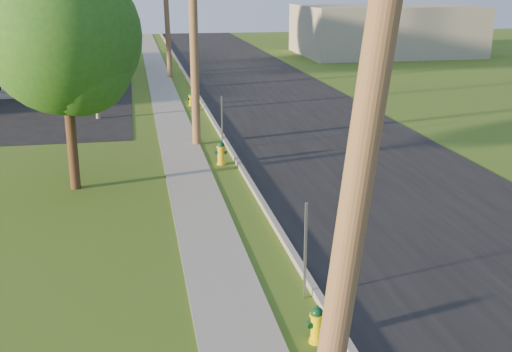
{
  "coord_description": "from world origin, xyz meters",
  "views": [
    {
      "loc": [
        -2.82,
        -6.84,
        6.04
      ],
      "look_at": [
        0.0,
        8.0,
        1.4
      ],
      "focal_mm": 45.0,
      "sensor_mm": 36.0,
      "label": 1
    }
  ],
  "objects_px": {
    "hydrant_near": "(317,324)",
    "car_silver": "(3,75)",
    "utility_pole_far": "(166,0)",
    "tree_verge": "(67,43)",
    "utility_pole_near": "(368,112)",
    "hydrant_mid": "(221,153)",
    "fuel_pump_se": "(21,71)",
    "fuel_pump_ne": "(10,81)",
    "hydrant_far": "(191,99)",
    "utility_pole_mid": "(193,11)"
  },
  "relations": [
    {
      "from": "hydrant_near",
      "to": "car_silver",
      "type": "relative_size",
      "value": 0.17
    },
    {
      "from": "utility_pole_far",
      "to": "tree_verge",
      "type": "relative_size",
      "value": 1.42
    },
    {
      "from": "utility_pole_near",
      "to": "hydrant_mid",
      "type": "bearing_deg",
      "value": 87.94
    },
    {
      "from": "utility_pole_far",
      "to": "hydrant_near",
      "type": "bearing_deg",
      "value": -88.87
    },
    {
      "from": "utility_pole_far",
      "to": "fuel_pump_se",
      "type": "relative_size",
      "value": 2.97
    },
    {
      "from": "fuel_pump_ne",
      "to": "tree_verge",
      "type": "height_order",
      "value": "tree_verge"
    },
    {
      "from": "hydrant_far",
      "to": "tree_verge",
      "type": "bearing_deg",
      "value": -109.77
    },
    {
      "from": "fuel_pump_se",
      "to": "utility_pole_far",
      "type": "bearing_deg",
      "value": 6.41
    },
    {
      "from": "fuel_pump_se",
      "to": "hydrant_mid",
      "type": "relative_size",
      "value": 3.82
    },
    {
      "from": "tree_verge",
      "to": "hydrant_far",
      "type": "relative_size",
      "value": 9.68
    },
    {
      "from": "fuel_pump_ne",
      "to": "fuel_pump_se",
      "type": "bearing_deg",
      "value": 90.0
    },
    {
      "from": "utility_pole_mid",
      "to": "utility_pole_far",
      "type": "xyz_separation_m",
      "value": [
        0.0,
        18.0,
        -0.15
      ]
    },
    {
      "from": "tree_verge",
      "to": "hydrant_near",
      "type": "distance_m",
      "value": 11.39
    },
    {
      "from": "utility_pole_mid",
      "to": "hydrant_mid",
      "type": "distance_m",
      "value": 5.46
    },
    {
      "from": "utility_pole_near",
      "to": "fuel_pump_ne",
      "type": "height_order",
      "value": "utility_pole_near"
    },
    {
      "from": "fuel_pump_ne",
      "to": "car_silver",
      "type": "height_order",
      "value": "fuel_pump_ne"
    },
    {
      "from": "car_silver",
      "to": "hydrant_far",
      "type": "bearing_deg",
      "value": -128.29
    },
    {
      "from": "tree_verge",
      "to": "hydrant_near",
      "type": "height_order",
      "value": "tree_verge"
    },
    {
      "from": "utility_pole_far",
      "to": "car_silver",
      "type": "height_order",
      "value": "utility_pole_far"
    },
    {
      "from": "utility_pole_near",
      "to": "car_silver",
      "type": "bearing_deg",
      "value": 106.16
    },
    {
      "from": "hydrant_mid",
      "to": "tree_verge",
      "type": "bearing_deg",
      "value": -158.11
    },
    {
      "from": "hydrant_mid",
      "to": "car_silver",
      "type": "height_order",
      "value": "car_silver"
    },
    {
      "from": "utility_pole_near",
      "to": "hydrant_near",
      "type": "distance_m",
      "value": 5.76
    },
    {
      "from": "utility_pole_mid",
      "to": "fuel_pump_ne",
      "type": "distance_m",
      "value": 16.31
    },
    {
      "from": "utility_pole_mid",
      "to": "fuel_pump_ne",
      "type": "relative_size",
      "value": 3.06
    },
    {
      "from": "utility_pole_near",
      "to": "fuel_pump_se",
      "type": "distance_m",
      "value": 36.34
    },
    {
      "from": "fuel_pump_se",
      "to": "tree_verge",
      "type": "bearing_deg",
      "value": -77.43
    },
    {
      "from": "utility_pole_far",
      "to": "hydrant_near",
      "type": "height_order",
      "value": "utility_pole_far"
    },
    {
      "from": "tree_verge",
      "to": "fuel_pump_se",
      "type": "bearing_deg",
      "value": 102.57
    },
    {
      "from": "fuel_pump_se",
      "to": "hydrant_mid",
      "type": "bearing_deg",
      "value": -64.7
    },
    {
      "from": "utility_pole_mid",
      "to": "hydrant_near",
      "type": "relative_size",
      "value": 13.83
    },
    {
      "from": "utility_pole_near",
      "to": "fuel_pump_ne",
      "type": "relative_size",
      "value": 2.96
    },
    {
      "from": "utility_pole_near",
      "to": "hydrant_near",
      "type": "xyz_separation_m",
      "value": [
        0.64,
        3.6,
        -4.46
      ]
    },
    {
      "from": "utility_pole_far",
      "to": "tree_verge",
      "type": "bearing_deg",
      "value": -100.04
    },
    {
      "from": "fuel_pump_se",
      "to": "hydrant_mid",
      "type": "height_order",
      "value": "fuel_pump_se"
    },
    {
      "from": "utility_pole_near",
      "to": "fuel_pump_se",
      "type": "height_order",
      "value": "utility_pole_near"
    },
    {
      "from": "fuel_pump_ne",
      "to": "hydrant_far",
      "type": "height_order",
      "value": "fuel_pump_ne"
    },
    {
      "from": "tree_verge",
      "to": "hydrant_near",
      "type": "relative_size",
      "value": 9.48
    },
    {
      "from": "utility_pole_near",
      "to": "car_silver",
      "type": "height_order",
      "value": "utility_pole_near"
    },
    {
      "from": "hydrant_mid",
      "to": "car_silver",
      "type": "relative_size",
      "value": 0.2
    },
    {
      "from": "utility_pole_far",
      "to": "hydrant_mid",
      "type": "height_order",
      "value": "utility_pole_far"
    },
    {
      "from": "fuel_pump_ne",
      "to": "hydrant_far",
      "type": "distance_m",
      "value": 10.74
    },
    {
      "from": "tree_verge",
      "to": "hydrant_mid",
      "type": "distance_m",
      "value": 6.3
    },
    {
      "from": "fuel_pump_se",
      "to": "utility_pole_near",
      "type": "bearing_deg",
      "value": -75.73
    },
    {
      "from": "utility_pole_far",
      "to": "hydrant_mid",
      "type": "distance_m",
      "value": 21.43
    },
    {
      "from": "tree_verge",
      "to": "hydrant_far",
      "type": "distance_m",
      "value": 14.0
    },
    {
      "from": "utility_pole_mid",
      "to": "fuel_pump_se",
      "type": "distance_m",
      "value": 19.65
    },
    {
      "from": "tree_verge",
      "to": "utility_pole_mid",
      "type": "bearing_deg",
      "value": 49.99
    },
    {
      "from": "utility_pole_near",
      "to": "hydrant_mid",
      "type": "xyz_separation_m",
      "value": [
        0.54,
        15.03,
        -4.39
      ]
    },
    {
      "from": "utility_pole_far",
      "to": "car_silver",
      "type": "distance_m",
      "value": 10.84
    }
  ]
}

